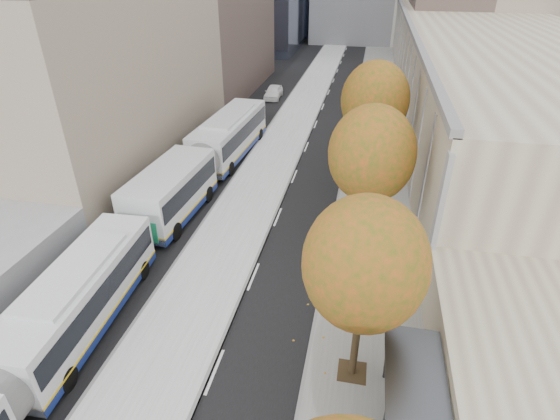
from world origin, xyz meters
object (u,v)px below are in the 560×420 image
(bus_shelter, at_px, (420,389))
(bus_far, at_px, (209,155))
(distant_car, at_px, (273,92))
(bus_near, at_px, (21,368))

(bus_shelter, distance_m, bus_far, 22.19)
(bus_far, xyz_separation_m, distant_car, (0.04, 21.50, -1.02))
(bus_near, distance_m, distant_car, 40.59)
(bus_shelter, height_order, bus_near, bus_near)
(bus_far, height_order, distant_car, bus_far)
(bus_shelter, bearing_deg, distant_car, 108.76)
(bus_near, relative_size, bus_far, 0.88)
(bus_near, height_order, distant_car, bus_near)
(bus_far, relative_size, distant_car, 4.52)
(bus_shelter, xyz_separation_m, distant_car, (-13.32, 39.21, -1.46))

